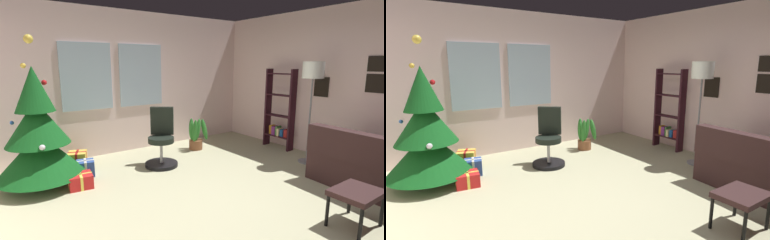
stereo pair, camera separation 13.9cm
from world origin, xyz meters
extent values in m
cube|color=#ACAA85|center=(0.00, 0.00, -0.05)|extent=(5.32, 5.90, 0.10)
cube|color=silver|center=(0.00, 3.00, 1.37)|extent=(5.32, 0.10, 2.73)
cube|color=silver|center=(-0.93, 2.94, 1.50)|extent=(0.90, 0.03, 1.20)
cube|color=silver|center=(0.13, 2.94, 1.50)|extent=(0.90, 0.03, 1.20)
cube|color=silver|center=(2.71, 0.00, 1.37)|extent=(0.10, 5.90, 2.73)
cube|color=black|center=(2.65, -0.37, 1.73)|extent=(0.02, 0.38, 0.25)
cube|color=black|center=(2.65, 0.58, 1.31)|extent=(0.02, 0.28, 0.36)
cube|color=black|center=(2.65, -0.36, 1.42)|extent=(0.02, 0.35, 0.30)
cube|color=#311D1D|center=(1.47, -0.95, 0.64)|extent=(0.35, 1.96, 0.41)
cube|color=#311D1D|center=(1.91, -0.08, 0.54)|extent=(0.90, 0.21, 0.20)
cube|color=#B42A12|center=(1.61, -0.80, 0.61)|extent=(0.22, 0.41, 0.42)
cube|color=#311D1D|center=(0.68, -1.09, 0.39)|extent=(0.54, 0.40, 0.06)
cylinder|color=black|center=(0.44, -1.26, 0.18)|extent=(0.04, 0.04, 0.36)
cylinder|color=black|center=(0.92, -1.26, 0.18)|extent=(0.04, 0.04, 0.36)
cylinder|color=black|center=(0.44, -0.92, 0.18)|extent=(0.04, 0.04, 0.36)
cylinder|color=black|center=(0.92, -0.92, 0.18)|extent=(0.04, 0.04, 0.36)
cylinder|color=#4C331E|center=(-1.90, 2.03, 0.08)|extent=(0.12, 0.12, 0.16)
cone|color=#114F1A|center=(-1.90, 2.03, 0.47)|extent=(1.17, 1.17, 0.62)
cone|color=#114F1A|center=(-1.90, 2.03, 0.93)|extent=(0.84, 0.84, 0.62)
cone|color=#114F1A|center=(-1.90, 2.03, 1.40)|extent=(0.51, 0.51, 0.62)
sphere|color=red|center=(-1.75, 2.10, 1.47)|extent=(0.07, 0.07, 0.07)
sphere|color=gold|center=(-1.99, 2.04, 1.71)|extent=(0.07, 0.07, 0.07)
sphere|color=silver|center=(-1.92, 1.63, 0.67)|extent=(0.08, 0.08, 0.08)
sphere|color=blue|center=(-2.19, 2.18, 0.94)|extent=(0.05, 0.05, 0.05)
sphere|color=#F2D14C|center=(-1.90, 2.03, 2.05)|extent=(0.12, 0.12, 0.12)
cube|color=red|center=(-1.47, 1.66, 0.10)|extent=(0.35, 0.34, 0.19)
cube|color=#EAD84C|center=(-1.47, 1.66, 0.10)|extent=(0.33, 0.07, 0.20)
cube|color=#EAD84C|center=(-1.47, 1.66, 0.10)|extent=(0.07, 0.32, 0.20)
cube|color=#1E722D|center=(-1.36, 2.25, 0.08)|extent=(0.27, 0.32, 0.16)
cube|color=red|center=(-1.36, 2.25, 0.08)|extent=(0.10, 0.28, 0.16)
cube|color=red|center=(-1.36, 2.25, 0.08)|extent=(0.22, 0.09, 0.16)
cube|color=gold|center=(-1.28, 2.60, 0.12)|extent=(0.38, 0.38, 0.24)
cube|color=#B21919|center=(-1.28, 2.60, 0.12)|extent=(0.29, 0.14, 0.25)
cube|color=#B21919|center=(-1.28, 2.60, 0.12)|extent=(0.14, 0.30, 0.25)
cube|color=#2D4C99|center=(-1.29, 2.06, 0.12)|extent=(0.30, 0.29, 0.24)
cube|color=silver|center=(-1.29, 2.06, 0.12)|extent=(0.09, 0.25, 0.25)
cube|color=silver|center=(-1.29, 2.06, 0.12)|extent=(0.27, 0.09, 0.25)
cylinder|color=black|center=(-0.10, 1.76, 0.03)|extent=(0.56, 0.56, 0.06)
cylinder|color=#B2B2B7|center=(-0.10, 1.76, 0.26)|extent=(0.05, 0.05, 0.40)
cylinder|color=black|center=(-0.10, 1.76, 0.46)|extent=(0.44, 0.44, 0.09)
cube|color=black|center=(0.01, 1.91, 0.76)|extent=(0.37, 0.31, 0.49)
cube|color=#31131C|center=(2.44, 1.03, 0.81)|extent=(0.18, 0.04, 1.63)
cube|color=#31131C|center=(2.44, 1.63, 0.81)|extent=(0.18, 0.04, 1.63)
cube|color=#31131C|center=(2.44, 1.33, 0.25)|extent=(0.18, 0.56, 0.02)
cube|color=#31131C|center=(2.44, 1.33, 0.68)|extent=(0.18, 0.56, 0.02)
cube|color=#31131C|center=(2.44, 1.33, 1.10)|extent=(0.18, 0.56, 0.02)
cube|color=#31131C|center=(2.44, 1.33, 1.53)|extent=(0.18, 0.56, 0.02)
cube|color=maroon|center=(2.46, 1.13, 0.34)|extent=(0.13, 0.08, 0.16)
cube|color=#184A8F|center=(2.46, 1.22, 0.33)|extent=(0.14, 0.07, 0.14)
cube|color=beige|center=(2.45, 1.29, 0.34)|extent=(0.17, 0.05, 0.15)
cube|color=#3E7233|center=(2.46, 1.34, 0.36)|extent=(0.15, 0.04, 0.19)
cube|color=#722A79|center=(2.45, 1.41, 0.35)|extent=(0.16, 0.08, 0.18)
cube|color=#B1731C|center=(2.46, 1.50, 0.35)|extent=(0.13, 0.06, 0.19)
cylinder|color=slate|center=(2.10, 0.42, 0.01)|extent=(0.28, 0.28, 0.03)
cylinder|color=slate|center=(2.10, 0.42, 0.76)|extent=(0.03, 0.03, 1.46)
cylinder|color=white|center=(2.10, 0.42, 1.63)|extent=(0.35, 0.35, 0.28)
cylinder|color=brown|center=(0.97, 2.22, 0.10)|extent=(0.27, 0.27, 0.20)
ellipsoid|color=#2D792B|center=(0.94, 2.35, 0.41)|extent=(0.14, 0.14, 0.44)
ellipsoid|color=#2D792B|center=(0.87, 2.12, 0.42)|extent=(0.17, 0.15, 0.45)
ellipsoid|color=#2D792B|center=(0.98, 2.17, 0.42)|extent=(0.23, 0.15, 0.46)
ellipsoid|color=#2D792B|center=(0.87, 2.23, 0.39)|extent=(0.14, 0.13, 0.40)
ellipsoid|color=#2D792B|center=(1.13, 2.15, 0.41)|extent=(0.18, 0.21, 0.45)
camera|label=1|loc=(-2.41, -2.41, 1.74)|focal=27.04mm
camera|label=2|loc=(-2.30, -2.49, 1.74)|focal=27.04mm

